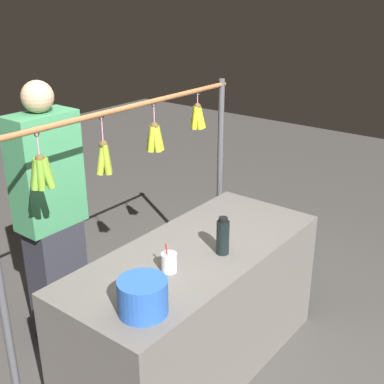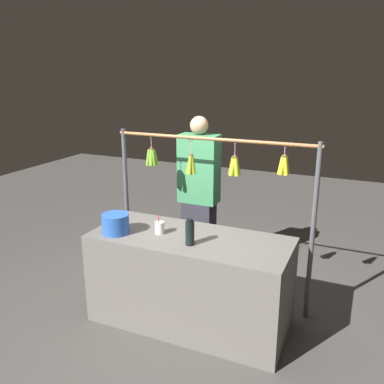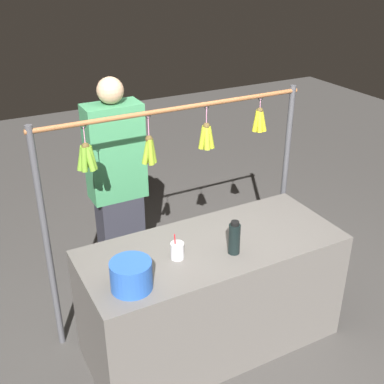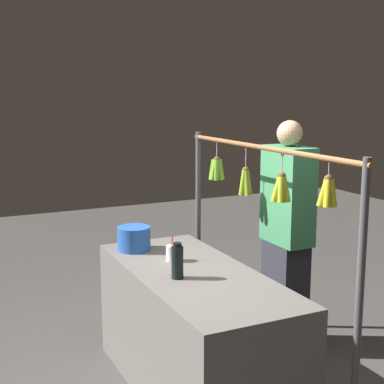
{
  "view_description": "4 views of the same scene",
  "coord_description": "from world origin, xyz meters",
  "px_view_note": "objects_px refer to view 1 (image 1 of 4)",
  "views": [
    {
      "loc": [
        2.07,
        1.59,
        2.26
      ],
      "look_at": [
        0.03,
        0.0,
        1.21
      ],
      "focal_mm": 47.11,
      "sensor_mm": 36.0,
      "label": 1
    },
    {
      "loc": [
        -1.35,
        3.01,
        2.22
      ],
      "look_at": [
        -0.02,
        0.0,
        1.24
      ],
      "focal_mm": 38.48,
      "sensor_mm": 36.0,
      "label": 2
    },
    {
      "loc": [
        1.38,
        2.3,
        2.56
      ],
      "look_at": [
        0.16,
        0.0,
        1.25
      ],
      "focal_mm": 45.49,
      "sensor_mm": 36.0,
      "label": 3
    },
    {
      "loc": [
        -3.08,
        1.49,
        1.98
      ],
      "look_at": [
        0.03,
        0.0,
        1.35
      ],
      "focal_mm": 52.16,
      "sensor_mm": 36.0,
      "label": 4
    }
  ],
  "objects_px": {
    "drink_cup": "(169,262)",
    "blue_bucket": "(143,297)",
    "water_bottle": "(223,236)",
    "vendor_person": "(52,220)"
  },
  "relations": [
    {
      "from": "water_bottle",
      "to": "blue_bucket",
      "type": "height_order",
      "value": "water_bottle"
    },
    {
      "from": "drink_cup",
      "to": "blue_bucket",
      "type": "bearing_deg",
      "value": 22.05
    },
    {
      "from": "water_bottle",
      "to": "vendor_person",
      "type": "relative_size",
      "value": 0.13
    },
    {
      "from": "blue_bucket",
      "to": "vendor_person",
      "type": "bearing_deg",
      "value": -106.41
    },
    {
      "from": "blue_bucket",
      "to": "vendor_person",
      "type": "relative_size",
      "value": 0.14
    },
    {
      "from": "water_bottle",
      "to": "blue_bucket",
      "type": "bearing_deg",
      "value": 2.62
    },
    {
      "from": "blue_bucket",
      "to": "drink_cup",
      "type": "relative_size",
      "value": 1.39
    },
    {
      "from": "vendor_person",
      "to": "water_bottle",
      "type": "bearing_deg",
      "value": 109.25
    },
    {
      "from": "vendor_person",
      "to": "drink_cup",
      "type": "bearing_deg",
      "value": 92.03
    },
    {
      "from": "drink_cup",
      "to": "vendor_person",
      "type": "height_order",
      "value": "vendor_person"
    }
  ]
}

